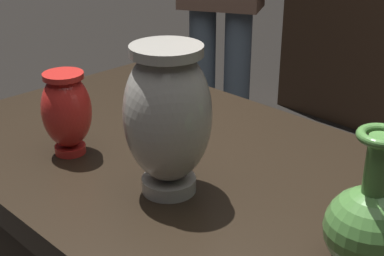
{
  "coord_description": "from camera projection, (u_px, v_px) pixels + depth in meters",
  "views": [
    {
      "loc": [
        0.59,
        -0.64,
        1.28
      ],
      "look_at": [
        -0.01,
        -0.05,
        0.9
      ],
      "focal_mm": 51.95,
      "sensor_mm": 36.0,
      "label": 1
    }
  ],
  "objects": [
    {
      "name": "vase_centerpiece",
      "position": [
        168.0,
        116.0,
        0.88
      ],
      "size": [
        0.14,
        0.14,
        0.25
      ],
      "color": "gray",
      "rests_on": "display_plinth"
    },
    {
      "name": "vase_tall_behind",
      "position": [
        67.0,
        111.0,
        1.02
      ],
      "size": [
        0.09,
        0.09,
        0.16
      ],
      "color": "red",
      "rests_on": "display_plinth"
    },
    {
      "name": "vase_right_accent",
      "position": [
        368.0,
        224.0,
        0.72
      ],
      "size": [
        0.12,
        0.12,
        0.2
      ],
      "color": "#477A38",
      "rests_on": "display_plinth"
    }
  ]
}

